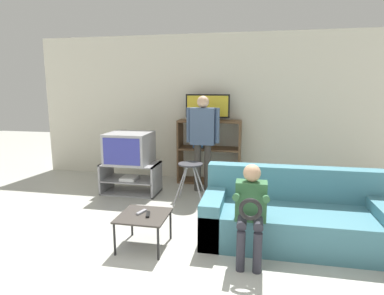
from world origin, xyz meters
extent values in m
cube|color=silver|center=(0.00, 3.86, 1.30)|extent=(6.40, 0.06, 2.60)
cube|color=#939399|center=(-1.05, 2.78, 0.01)|extent=(0.89, 0.51, 0.02)
cube|color=#939399|center=(-1.05, 2.78, 0.22)|extent=(0.86, 0.51, 0.02)
cube|color=#939399|center=(-1.05, 2.78, 0.48)|extent=(0.89, 0.51, 0.02)
cube|color=#939399|center=(-1.48, 2.78, 0.24)|extent=(0.03, 0.51, 0.49)
cube|color=#939399|center=(-0.62, 2.78, 0.24)|extent=(0.03, 0.51, 0.49)
cube|color=white|center=(-1.05, 2.72, 0.25)|extent=(0.24, 0.28, 0.05)
cube|color=#9E9EA3|center=(-1.06, 2.79, 0.73)|extent=(0.66, 0.64, 0.49)
cube|color=#333899|center=(-1.06, 2.47, 0.73)|extent=(0.58, 0.01, 0.41)
cube|color=brown|center=(-0.43, 3.59, 0.56)|extent=(0.03, 0.40, 1.11)
cube|color=brown|center=(0.63, 3.59, 0.56)|extent=(0.03, 0.40, 1.11)
cube|color=brown|center=(0.10, 3.59, 0.02)|extent=(1.03, 0.40, 0.03)
cube|color=brown|center=(0.10, 3.59, 0.61)|extent=(1.03, 0.40, 0.03)
cube|color=brown|center=(0.10, 3.59, 1.10)|extent=(1.03, 0.40, 0.03)
cube|color=#3870B7|center=(-0.09, 3.53, 0.74)|extent=(0.18, 0.04, 0.22)
cube|color=black|center=(0.06, 3.60, 1.13)|extent=(0.27, 0.20, 0.04)
cube|color=black|center=(0.06, 3.60, 1.36)|extent=(0.76, 0.04, 0.40)
cube|color=yellow|center=(0.06, 3.58, 1.36)|extent=(0.71, 0.01, 0.35)
cylinder|color=#99999E|center=(-0.14, 2.37, 0.29)|extent=(0.20, 0.16, 0.59)
cylinder|color=#99999E|center=(0.12, 2.37, 0.29)|extent=(0.20, 0.16, 0.59)
cylinder|color=#99999E|center=(-0.14, 2.60, 0.29)|extent=(0.20, 0.16, 0.59)
cylinder|color=#99999E|center=(0.12, 2.60, 0.29)|extent=(0.20, 0.16, 0.59)
cylinder|color=#333338|center=(-0.01, 2.48, 0.59)|extent=(0.35, 0.35, 0.02)
cube|color=#38332D|center=(-0.23, 1.09, 0.35)|extent=(0.51, 0.51, 0.02)
cylinder|color=black|center=(-0.46, 0.86, 0.17)|extent=(0.02, 0.02, 0.34)
cylinder|color=black|center=(0.00, 0.86, 0.17)|extent=(0.02, 0.02, 0.34)
cylinder|color=black|center=(-0.46, 1.32, 0.17)|extent=(0.02, 0.02, 0.34)
cylinder|color=black|center=(0.00, 1.32, 0.17)|extent=(0.02, 0.02, 0.34)
cube|color=black|center=(-0.18, 1.08, 0.37)|extent=(0.07, 0.15, 0.02)
cube|color=gray|center=(-0.26, 1.13, 0.37)|extent=(0.08, 0.15, 0.02)
cube|color=teal|center=(1.33, 1.51, 0.19)|extent=(1.97, 0.88, 0.38)
cube|color=teal|center=(1.33, 1.85, 0.57)|extent=(1.97, 0.20, 0.39)
cube|color=teal|center=(0.46, 1.51, 0.25)|extent=(0.22, 0.88, 0.50)
cube|color=teal|center=(2.21, 1.51, 0.25)|extent=(0.22, 0.88, 0.50)
cylinder|color=#3D3833|center=(-0.02, 3.09, 0.39)|extent=(0.11, 0.11, 0.78)
cylinder|color=#3D3833|center=(0.15, 3.09, 0.39)|extent=(0.11, 0.11, 0.78)
cube|color=#475B7A|center=(0.06, 3.09, 1.07)|extent=(0.38, 0.20, 0.58)
cylinder|color=#475B7A|center=(-0.16, 3.09, 1.08)|extent=(0.08, 0.08, 0.55)
cylinder|color=#475B7A|center=(0.29, 3.09, 1.08)|extent=(0.08, 0.08, 0.55)
sphere|color=#DBAD89|center=(0.06, 3.09, 1.45)|extent=(0.19, 0.19, 0.19)
cylinder|color=#2D2D38|center=(0.80, 0.83, 0.19)|extent=(0.08, 0.08, 0.38)
cylinder|color=#2D2D38|center=(0.95, 0.83, 0.19)|extent=(0.08, 0.08, 0.38)
cylinder|color=#2D2D38|center=(0.80, 0.98, 0.43)|extent=(0.09, 0.30, 0.09)
cylinder|color=#2D2D38|center=(0.95, 0.98, 0.43)|extent=(0.09, 0.30, 0.09)
cube|color=#33663D|center=(0.87, 1.13, 0.58)|extent=(0.30, 0.17, 0.39)
cylinder|color=#33663D|center=(0.74, 1.01, 0.65)|extent=(0.06, 0.31, 0.14)
cylinder|color=#33663D|center=(1.01, 1.01, 0.65)|extent=(0.06, 0.31, 0.14)
sphere|color=tan|center=(0.87, 1.13, 0.85)|extent=(0.17, 0.17, 0.17)
torus|color=black|center=(0.87, 0.85, 0.59)|extent=(0.21, 0.04, 0.21)
camera|label=1|loc=(0.89, -1.91, 1.66)|focal=30.00mm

